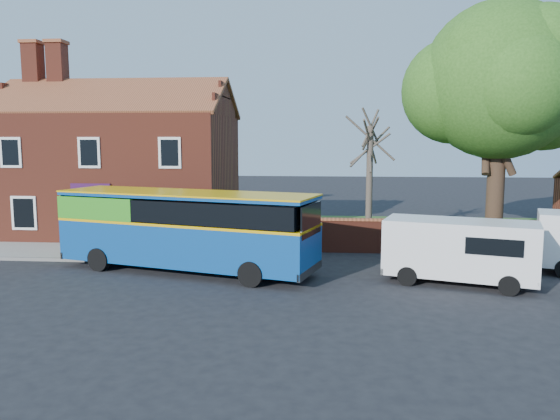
{
  "coord_description": "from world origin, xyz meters",
  "views": [
    {
      "loc": [
        4.55,
        -18.19,
        5.24
      ],
      "look_at": [
        2.52,
        5.0,
        2.22
      ],
      "focal_mm": 35.0,
      "sensor_mm": 36.0,
      "label": 1
    }
  ],
  "objects": [
    {
      "name": "large_tree",
      "position": [
        13.16,
        10.5,
        7.89
      ],
      "size": [
        9.88,
        7.81,
        12.05
      ],
      "color": "black",
      "rests_on": "ground"
    },
    {
      "name": "van_near",
      "position": [
        9.38,
        1.74,
        1.3
      ],
      "size": [
        5.69,
        3.59,
        2.33
      ],
      "rotation": [
        0.0,
        0.0,
        -0.3
      ],
      "color": "white",
      "rests_on": "ground"
    },
    {
      "name": "kerb",
      "position": [
        -7.0,
        4.0,
        0.07
      ],
      "size": [
        18.0,
        0.15,
        0.14
      ],
      "primitive_type": "cube",
      "color": "slate",
      "rests_on": "ground"
    },
    {
      "name": "grass_strip",
      "position": [
        13.0,
        13.0,
        0.02
      ],
      "size": [
        26.0,
        12.0,
        0.04
      ],
      "primitive_type": "cube",
      "color": "#426B28",
      "rests_on": "ground"
    },
    {
      "name": "bus",
      "position": [
        -1.33,
        2.82,
        1.81
      ],
      "size": [
        10.77,
        5.44,
        3.18
      ],
      "rotation": [
        0.0,
        0.0,
        -0.28
      ],
      "color": "navy",
      "rests_on": "ground"
    },
    {
      "name": "pavement",
      "position": [
        -7.0,
        5.75,
        0.06
      ],
      "size": [
        18.0,
        3.5,
        0.12
      ],
      "primitive_type": "cube",
      "color": "gray",
      "rests_on": "ground"
    },
    {
      "name": "bare_tree",
      "position": [
        6.72,
        10.4,
        3.32
      ],
      "size": [
        2.43,
        2.89,
        6.48
      ],
      "color": "#4C4238",
      "rests_on": "ground"
    },
    {
      "name": "shop_building",
      "position": [
        -7.02,
        11.5,
        3.41
      ],
      "size": [
        12.3,
        8.13,
        10.5
      ],
      "color": "maroon",
      "rests_on": "ground"
    },
    {
      "name": "boundary_wall",
      "position": [
        13.0,
        7.0,
        0.81
      ],
      "size": [
        22.0,
        0.38,
        1.6
      ],
      "color": "maroon",
      "rests_on": "ground"
    },
    {
      "name": "ground",
      "position": [
        0.0,
        0.0,
        0.0
      ],
      "size": [
        120.0,
        120.0,
        0.0
      ],
      "primitive_type": "plane",
      "color": "black",
      "rests_on": "ground"
    }
  ]
}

